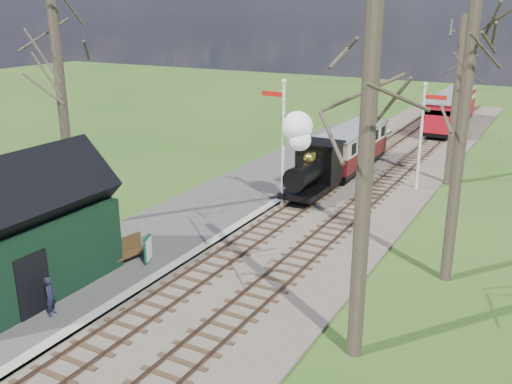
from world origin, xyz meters
TOP-DOWN VIEW (x-y plane):
  - distant_hills at (1.40, 64.38)m, footprint 114.40×48.00m
  - ballast_bed at (1.30, 22.00)m, footprint 8.00×60.00m
  - track_near at (0.00, 22.00)m, footprint 1.60×60.00m
  - track_far at (2.60, 22.00)m, footprint 1.60×60.00m
  - platform at (-3.50, 14.00)m, footprint 5.00×44.00m
  - coping_strip at (-1.20, 14.00)m, footprint 0.40×44.00m
  - station_shed at (-4.30, 4.00)m, footprint 3.25×6.30m
  - semaphore_near at (-0.77, 16.00)m, footprint 1.22×0.24m
  - semaphore_far at (4.37, 22.00)m, footprint 1.22×0.24m
  - bare_trees at (1.33, 10.10)m, footprint 15.51×22.39m
  - fence_line at (0.30, 36.00)m, footprint 12.60×0.08m
  - locomotive at (-0.01, 17.72)m, footprint 1.82×4.25m
  - coach at (0.00, 23.79)m, footprint 2.13×7.29m
  - red_carriage_a at (2.60, 36.56)m, footprint 2.18×5.40m
  - red_carriage_b at (2.60, 42.06)m, footprint 2.18×5.40m
  - sign_board at (-2.18, 7.70)m, footprint 0.32×0.67m
  - bench at (-3.01, 7.41)m, footprint 0.74×1.63m
  - person at (-2.32, 3.20)m, footprint 0.46×0.54m

SIDE VIEW (x-z plane):
  - distant_hills at x=1.40m, z-range -27.22..-5.20m
  - ballast_bed at x=1.30m, z-range 0.00..0.10m
  - track_near at x=0.00m, z-range 0.02..0.17m
  - track_far at x=2.60m, z-range 0.02..0.17m
  - platform at x=-3.50m, z-range 0.00..0.20m
  - coping_strip at x=-1.20m, z-range 0.00..0.21m
  - fence_line at x=0.30m, z-range 0.05..1.05m
  - bench at x=-3.01m, z-range 0.17..1.07m
  - sign_board at x=-2.18m, z-range 0.20..1.21m
  - person at x=-2.32m, z-range 0.20..1.47m
  - coach at x=0.00m, z-range 0.42..2.65m
  - red_carriage_a at x=2.60m, z-range 0.42..2.72m
  - red_carriage_b at x=2.60m, z-range 0.42..2.72m
  - locomotive at x=-0.01m, z-range -0.18..4.37m
  - station_shed at x=-4.30m, z-range -0.12..4.66m
  - semaphore_far at x=4.37m, z-range 0.49..6.21m
  - semaphore_near at x=-0.77m, z-range 0.51..6.73m
  - bare_trees at x=1.33m, z-range -0.79..11.21m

